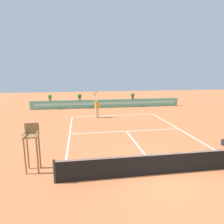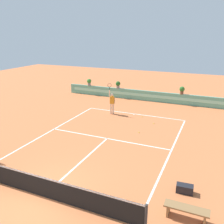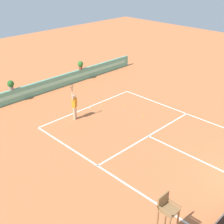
# 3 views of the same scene
# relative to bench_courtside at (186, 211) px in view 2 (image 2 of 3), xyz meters

# --- Properties ---
(ground_plane) EXTENTS (60.00, 60.00, 0.00)m
(ground_plane) POSITION_rel_bench_courtside_xyz_m (-5.63, 4.97, -0.38)
(ground_plane) COLOR #C66B3D
(court_lines) EXTENTS (8.32, 11.94, 0.01)m
(court_lines) POSITION_rel_bench_courtside_xyz_m (-5.63, 5.69, -0.37)
(court_lines) COLOR white
(court_lines) RESTS_ON ground
(net) EXTENTS (8.92, 0.10, 1.00)m
(net) POSITION_rel_bench_courtside_xyz_m (-5.63, -1.03, 0.13)
(net) COLOR #333333
(net) RESTS_ON ground
(back_wall_barrier) EXTENTS (18.00, 0.21, 1.00)m
(back_wall_barrier) POSITION_rel_bench_courtside_xyz_m (-5.63, 15.36, 0.12)
(back_wall_barrier) COLOR #60A88E
(back_wall_barrier) RESTS_ON ground
(bench_courtside) EXTENTS (1.60, 0.44, 0.51)m
(bench_courtside) POSITION_rel_bench_courtside_xyz_m (0.00, 0.00, 0.00)
(bench_courtside) COLOR olive
(bench_courtside) RESTS_ON ground
(gear_bag) EXTENTS (0.73, 0.41, 0.36)m
(gear_bag) POSITION_rel_bench_courtside_xyz_m (-0.27, 1.61, -0.20)
(gear_bag) COLOR black
(gear_bag) RESTS_ON ground
(tennis_player) EXTENTS (0.57, 0.35, 2.58)m
(tennis_player) POSITION_rel_bench_courtside_xyz_m (-7.37, 10.13, 0.67)
(tennis_player) COLOR beige
(tennis_player) RESTS_ON ground
(tennis_ball_near_baseline) EXTENTS (0.07, 0.07, 0.07)m
(tennis_ball_near_baseline) POSITION_rel_bench_courtside_xyz_m (-4.79, 10.33, -0.34)
(tennis_ball_near_baseline) COLOR #CCE033
(tennis_ball_near_baseline) RESTS_ON ground
(tennis_ball_mid_court) EXTENTS (0.07, 0.07, 0.07)m
(tennis_ball_mid_court) POSITION_rel_bench_courtside_xyz_m (-3.55, 9.21, -0.34)
(tennis_ball_mid_court) COLOR #CCE033
(tennis_ball_mid_court) RESTS_ON ground
(tennis_ball_by_sideline) EXTENTS (0.07, 0.07, 0.07)m
(tennis_ball_by_sideline) POSITION_rel_bench_courtside_xyz_m (-4.04, 7.10, -0.34)
(tennis_ball_by_sideline) COLOR #CCE033
(tennis_ball_by_sideline) RESTS_ON ground
(potted_plant_far_left) EXTENTS (0.48, 0.48, 0.72)m
(potted_plant_far_left) POSITION_rel_bench_courtside_xyz_m (-12.35, 15.36, 1.04)
(potted_plant_far_left) COLOR gray
(potted_plant_far_left) RESTS_ON back_wall_barrier
(potted_plant_right) EXTENTS (0.48, 0.48, 0.72)m
(potted_plant_right) POSITION_rel_bench_courtside_xyz_m (-2.53, 15.36, 1.04)
(potted_plant_right) COLOR brown
(potted_plant_right) RESTS_ON back_wall_barrier
(potted_plant_left) EXTENTS (0.48, 0.48, 0.72)m
(potted_plant_left) POSITION_rel_bench_courtside_xyz_m (-8.97, 15.36, 1.04)
(potted_plant_left) COLOR gray
(potted_plant_left) RESTS_ON back_wall_barrier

